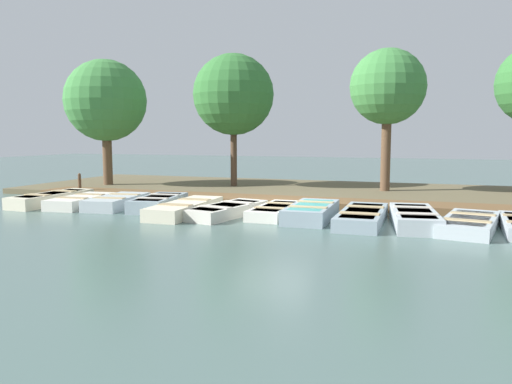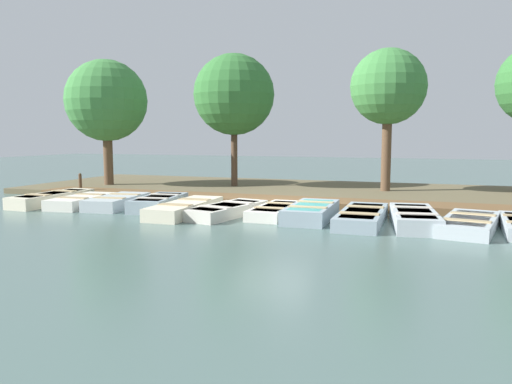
% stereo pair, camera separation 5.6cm
% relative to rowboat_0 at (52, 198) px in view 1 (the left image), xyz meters
% --- Properties ---
extents(ground_plane, '(80.00, 80.00, 0.00)m').
position_rel_rowboat_0_xyz_m(ground_plane, '(-0.98, 7.74, -0.21)').
color(ground_plane, '#4C6660').
extents(shore_bank, '(8.00, 24.00, 0.21)m').
position_rel_rowboat_0_xyz_m(shore_bank, '(-5.98, 7.74, -0.10)').
color(shore_bank, brown).
rests_on(shore_bank, ground_plane).
extents(dock_walkway, '(1.58, 19.71, 0.23)m').
position_rel_rowboat_0_xyz_m(dock_walkway, '(-2.57, 7.74, -0.09)').
color(dock_walkway, brown).
rests_on(dock_walkway, ground_plane).
extents(rowboat_0, '(3.32, 1.06, 0.42)m').
position_rel_rowboat_0_xyz_m(rowboat_0, '(0.00, 0.00, 0.00)').
color(rowboat_0, beige).
rests_on(rowboat_0, ground_plane).
extents(rowboat_1, '(2.77, 1.34, 0.37)m').
position_rel_rowboat_0_xyz_m(rowboat_1, '(0.06, 1.30, -0.03)').
color(rowboat_1, silver).
rests_on(rowboat_1, ground_plane).
extents(rowboat_2, '(2.85, 1.45, 0.40)m').
position_rel_rowboat_0_xyz_m(rowboat_2, '(-0.15, 2.58, -0.01)').
color(rowboat_2, '#B2BCC1').
rests_on(rowboat_2, ground_plane).
extents(rowboat_3, '(2.80, 1.46, 0.44)m').
position_rel_rowboat_0_xyz_m(rowboat_3, '(-0.26, 4.09, 0.01)').
color(rowboat_3, '#8C9EA8').
rests_on(rowboat_3, ground_plane).
extents(rowboat_4, '(3.47, 1.13, 0.40)m').
position_rel_rowboat_0_xyz_m(rowboat_4, '(0.45, 5.43, -0.01)').
color(rowboat_4, beige).
rests_on(rowboat_4, ground_plane).
extents(rowboat_5, '(3.29, 1.71, 0.36)m').
position_rel_rowboat_0_xyz_m(rowboat_5, '(0.27, 6.71, -0.03)').
color(rowboat_5, beige).
rests_on(rowboat_5, ground_plane).
extents(rowboat_6, '(2.81, 1.04, 0.33)m').
position_rel_rowboat_0_xyz_m(rowboat_6, '(-0.19, 8.11, -0.05)').
color(rowboat_6, silver).
rests_on(rowboat_6, ground_plane).
extents(rowboat_7, '(2.95, 1.23, 0.44)m').
position_rel_rowboat_0_xyz_m(rowboat_7, '(0.02, 9.26, 0.01)').
color(rowboat_7, '#8C9EA8').
rests_on(rowboat_7, ground_plane).
extents(rowboat_8, '(3.52, 1.14, 0.37)m').
position_rel_rowboat_0_xyz_m(rowboat_8, '(0.15, 10.71, -0.03)').
color(rowboat_8, '#8C9EA8').
rests_on(rowboat_8, ground_plane).
extents(rowboat_9, '(3.26, 1.50, 0.43)m').
position_rel_rowboat_0_xyz_m(rowboat_9, '(0.17, 12.08, 0.01)').
color(rowboat_9, '#B2BCC1').
rests_on(rowboat_9, ground_plane).
extents(rowboat_10, '(3.28, 1.75, 0.35)m').
position_rel_rowboat_0_xyz_m(rowboat_10, '(0.35, 13.43, -0.04)').
color(rowboat_10, '#B2BCC1').
rests_on(rowboat_10, ground_plane).
extents(mooring_post_near, '(0.13, 0.13, 0.90)m').
position_rel_rowboat_0_xyz_m(mooring_post_near, '(-2.43, -0.75, 0.25)').
color(mooring_post_near, brown).
rests_on(mooring_post_near, ground_plane).
extents(park_tree_far_left, '(3.56, 3.56, 5.70)m').
position_rel_rowboat_0_xyz_m(park_tree_far_left, '(-4.82, -1.12, 3.68)').
color(park_tree_far_left, brown).
rests_on(park_tree_far_left, ground_plane).
extents(park_tree_left, '(3.45, 3.45, 5.85)m').
position_rel_rowboat_0_xyz_m(park_tree_left, '(-6.13, 4.40, 3.90)').
color(park_tree_left, '#4C3828').
rests_on(park_tree_left, ground_plane).
extents(park_tree_center, '(2.93, 2.93, 5.75)m').
position_rel_rowboat_0_xyz_m(park_tree_center, '(-6.35, 10.76, 4.02)').
color(park_tree_center, brown).
rests_on(park_tree_center, ground_plane).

